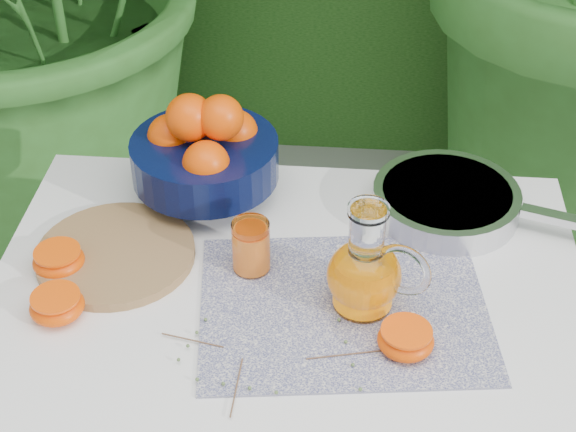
# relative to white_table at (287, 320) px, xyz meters

# --- Properties ---
(white_table) EXTENTS (1.00, 0.70, 0.75)m
(white_table) POSITION_rel_white_table_xyz_m (0.00, 0.00, 0.00)
(white_table) COLOR white
(white_table) RESTS_ON ground
(placemat) EXTENTS (0.50, 0.42, 0.00)m
(placemat) POSITION_rel_white_table_xyz_m (0.10, -0.05, 0.08)
(placemat) COLOR #0E134F
(placemat) RESTS_ON white_table
(cutting_board) EXTENTS (0.36, 0.36, 0.02)m
(cutting_board) POSITION_rel_white_table_xyz_m (-0.30, 0.04, 0.09)
(cutting_board) COLOR olive
(cutting_board) RESTS_ON white_table
(fruit_bowl) EXTENTS (0.33, 0.33, 0.22)m
(fruit_bowl) POSITION_rel_white_table_xyz_m (-0.17, 0.24, 0.18)
(fruit_bowl) COLOR black
(fruit_bowl) RESTS_ON white_table
(juice_pitcher) EXTENTS (0.18, 0.16, 0.20)m
(juice_pitcher) POSITION_rel_white_table_xyz_m (0.13, -0.04, 0.15)
(juice_pitcher) COLOR white
(juice_pitcher) RESTS_ON white_table
(juice_tumbler) EXTENTS (0.07, 0.07, 0.09)m
(juice_tumbler) POSITION_rel_white_table_xyz_m (-0.06, 0.03, 0.13)
(juice_tumbler) COLOR white
(juice_tumbler) RESTS_ON white_table
(saute_pan) EXTENTS (0.49, 0.34, 0.05)m
(saute_pan) POSITION_rel_white_table_xyz_m (0.28, 0.22, 0.11)
(saute_pan) COLOR silver
(saute_pan) RESTS_ON white_table
(orange_halves) EXTENTS (0.68, 0.23, 0.04)m
(orange_halves) POSITION_rel_white_table_xyz_m (-0.19, -0.08, 0.10)
(orange_halves) COLOR #FA6602
(orange_halves) RESTS_ON white_table
(thyme_sprigs) EXTENTS (0.36, 0.21, 0.01)m
(thyme_sprigs) POSITION_rel_white_table_xyz_m (-0.02, -0.18, 0.09)
(thyme_sprigs) COLOR brown
(thyme_sprigs) RESTS_ON white_table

